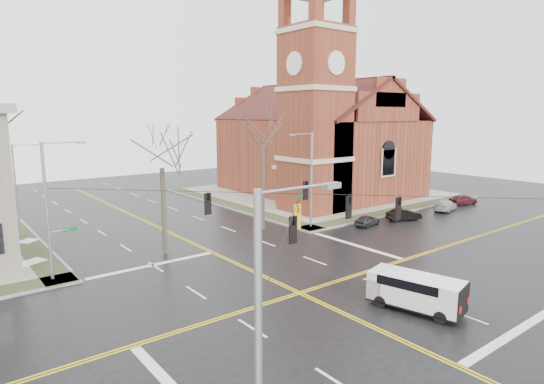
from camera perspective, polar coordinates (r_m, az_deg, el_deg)
ground at (r=28.62m, az=3.49°, el=-12.54°), size 120.00×120.00×0.00m
sidewalks at (r=28.59m, az=3.49°, el=-12.40°), size 80.00×80.00×0.17m
road_markings at (r=28.62m, az=3.49°, el=-12.53°), size 100.00×100.00×0.01m
church at (r=61.54m, az=5.70°, el=7.46°), size 24.28×27.48×27.50m
signal_pole_ne at (r=43.01m, az=4.79°, el=1.84°), size 2.75×0.22×9.00m
signal_pole_nw at (r=32.49m, az=-26.12°, el=-1.71°), size 2.75×0.22×9.00m
signal_pole_sw at (r=11.96m, az=-0.97°, el=-19.81°), size 2.75×0.22×9.00m
span_wires at (r=26.89m, az=3.62°, el=-0.22°), size 23.02×23.02×0.03m
traffic_signals at (r=26.54m, az=4.56°, el=-2.01°), size 8.21×8.26×1.30m
streetlight_north_a at (r=48.75m, az=-29.35°, el=0.98°), size 2.30×0.20×8.00m
cargo_van at (r=27.20m, az=17.18°, el=-11.56°), size 3.22×5.49×1.97m
parked_car_a at (r=45.64m, az=11.84°, el=-3.50°), size 3.37×1.84×1.09m
parked_car_b at (r=48.86m, az=16.21°, el=-2.74°), size 3.87×2.39×1.20m
parked_car_c at (r=55.32m, az=20.96°, el=-1.56°), size 4.49×2.74×1.22m
parked_car_d at (r=59.73m, az=22.86°, el=-0.86°), size 3.94×2.20×1.27m
tree_nw_near at (r=35.86m, az=-13.67°, el=3.61°), size 4.00×4.00×9.89m
tree_ne at (r=41.41m, az=-1.19°, el=6.72°), size 4.00×4.00×11.97m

